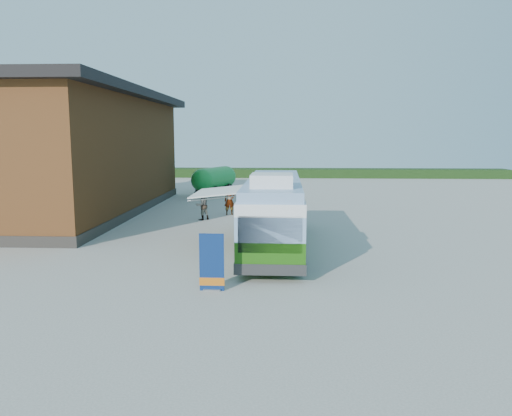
# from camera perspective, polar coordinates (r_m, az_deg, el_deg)

# --- Properties ---
(ground) EXTENTS (100.00, 100.00, 0.00)m
(ground) POSITION_cam_1_polar(r_m,az_deg,el_deg) (20.87, -3.12, -4.81)
(ground) COLOR #BCB7AD
(ground) RESTS_ON ground
(barn) EXTENTS (9.60, 21.20, 7.50)m
(barn) POSITION_cam_1_polar(r_m,az_deg,el_deg) (32.79, -19.91, 5.77)
(barn) COLOR brown
(barn) RESTS_ON ground
(hedge) EXTENTS (40.00, 3.00, 1.00)m
(hedge) POSITION_cam_1_polar(r_m,az_deg,el_deg) (58.66, 8.65, 3.97)
(hedge) COLOR #264419
(hedge) RESTS_ON ground
(bus) EXTENTS (2.40, 11.01, 3.38)m
(bus) POSITION_cam_1_polar(r_m,az_deg,el_deg) (21.11, 2.04, -0.19)
(bus) COLOR #2C6F12
(bus) RESTS_ON ground
(awning) EXTENTS (2.33, 3.80, 0.48)m
(awning) POSITION_cam_1_polar(r_m,az_deg,el_deg) (21.44, -3.63, 2.23)
(awning) COLOR white
(awning) RESTS_ON ground
(banner) EXTENTS (0.77, 0.18, 1.78)m
(banner) POSITION_cam_1_polar(r_m,az_deg,el_deg) (15.34, -5.08, -6.78)
(banner) COLOR navy
(banner) RESTS_ON ground
(picnic_table) EXTENTS (1.53, 1.45, 0.70)m
(picnic_table) POSITION_cam_1_polar(r_m,az_deg,el_deg) (24.95, 0.65, -1.43)
(picnic_table) COLOR tan
(picnic_table) RESTS_ON ground
(person_a) EXTENTS (0.71, 0.55, 1.74)m
(person_a) POSITION_cam_1_polar(r_m,az_deg,el_deg) (30.02, -3.04, 0.86)
(person_a) COLOR #999999
(person_a) RESTS_ON ground
(person_b) EXTENTS (1.02, 1.01, 1.66)m
(person_b) POSITION_cam_1_polar(r_m,az_deg,el_deg) (28.33, -6.18, 0.30)
(person_b) COLOR #999999
(person_b) RESTS_ON ground
(slurry_tanker) EXTENTS (3.17, 5.70, 2.22)m
(slurry_tanker) POSITION_cam_1_polar(r_m,az_deg,el_deg) (40.83, -4.78, 3.34)
(slurry_tanker) COLOR green
(slurry_tanker) RESTS_ON ground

